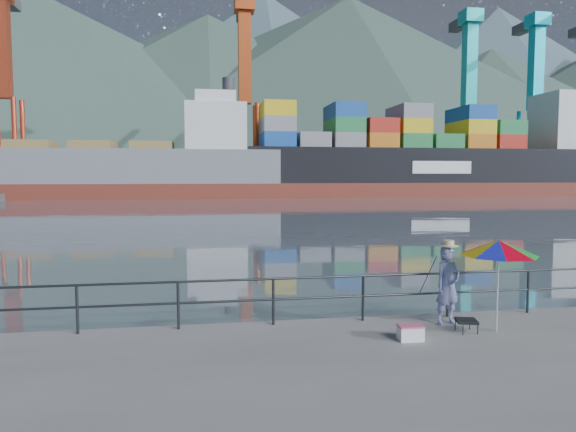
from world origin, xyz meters
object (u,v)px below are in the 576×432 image
object	(u,v)px
beach_umbrella	(499,248)
cooler_bag	(410,333)
fisherman	(448,286)
bulk_carrier	(117,169)
container_ship	(437,160)

from	to	relation	value
beach_umbrella	cooler_bag	size ratio (longest dim) A/B	4.32
fisherman	bulk_carrier	xyz separation A→B (m)	(-17.96, 69.65, 3.27)
fisherman	container_ship	size ratio (longest dim) A/B	0.03
beach_umbrella	container_ship	world-z (taller)	container_ship
fisherman	cooler_bag	size ratio (longest dim) A/B	3.62
container_ship	cooler_bag	bearing A→B (deg)	-115.73
cooler_bag	bulk_carrier	distance (m)	72.62
beach_umbrella	container_ship	size ratio (longest dim) A/B	0.03
bulk_carrier	cooler_bag	bearing A→B (deg)	-76.64
beach_umbrella	container_ship	distance (m)	80.91
fisherman	bulk_carrier	distance (m)	72.00
cooler_bag	bulk_carrier	bearing A→B (deg)	105.98
beach_umbrella	container_ship	xyz separation A→B (m)	(33.57, 73.50, 4.05)
fisherman	beach_umbrella	xyz separation A→B (m)	(0.75, -0.67, 0.90)
fisherman	beach_umbrella	size ratio (longest dim) A/B	0.84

